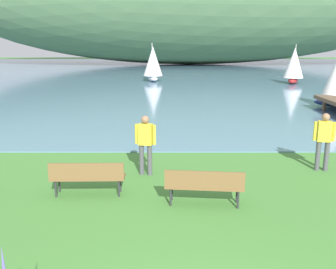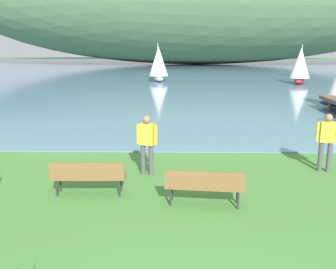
{
  "view_description": "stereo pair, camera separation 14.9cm",
  "coord_description": "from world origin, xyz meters",
  "px_view_note": "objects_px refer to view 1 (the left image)",
  "views": [
    {
      "loc": [
        -0.51,
        -3.3,
        3.64
      ],
      "look_at": [
        -0.56,
        7.68,
        1.0
      ],
      "focal_mm": 40.51,
      "sensor_mm": 36.0,
      "label": 1
    },
    {
      "loc": [
        -0.36,
        -3.3,
        3.64
      ],
      "look_at": [
        -0.56,
        7.68,
        1.0
      ],
      "focal_mm": 40.51,
      "sensor_mm": 36.0,
      "label": 2
    }
  ],
  "objects_px": {
    "person_on_the_grass": "(147,141)",
    "sailboat_toward_hillside": "(155,63)",
    "park_bench_further_along": "(206,184)",
    "person_at_shoreline": "(326,138)",
    "park_bench_near_camera": "(89,175)",
    "sailboat_mid_bay": "(296,65)"
  },
  "relations": [
    {
      "from": "person_on_the_grass",
      "to": "sailboat_mid_bay",
      "type": "xyz_separation_m",
      "value": [
        12.15,
        24.83,
        0.73
      ]
    },
    {
      "from": "park_bench_near_camera",
      "to": "park_bench_further_along",
      "type": "bearing_deg",
      "value": -11.89
    },
    {
      "from": "park_bench_near_camera",
      "to": "park_bench_further_along",
      "type": "xyz_separation_m",
      "value": [
        2.79,
        -0.59,
        0.0
      ]
    },
    {
      "from": "park_bench_further_along",
      "to": "person_at_shoreline",
      "type": "height_order",
      "value": "person_at_shoreline"
    },
    {
      "from": "park_bench_further_along",
      "to": "person_on_the_grass",
      "type": "bearing_deg",
      "value": 124.56
    },
    {
      "from": "sailboat_mid_bay",
      "to": "sailboat_toward_hillside",
      "type": "bearing_deg",
      "value": 170.49
    },
    {
      "from": "park_bench_near_camera",
      "to": "park_bench_further_along",
      "type": "height_order",
      "value": "same"
    },
    {
      "from": "person_at_shoreline",
      "to": "sailboat_toward_hillside",
      "type": "height_order",
      "value": "sailboat_toward_hillside"
    },
    {
      "from": "park_bench_near_camera",
      "to": "sailboat_toward_hillside",
      "type": "xyz_separation_m",
      "value": [
        0.5,
        28.54,
        1.24
      ]
    },
    {
      "from": "person_at_shoreline",
      "to": "sailboat_toward_hillside",
      "type": "xyz_separation_m",
      "value": [
        -5.97,
        26.63,
        0.79
      ]
    },
    {
      "from": "sailboat_mid_bay",
      "to": "park_bench_further_along",
      "type": "bearing_deg",
      "value": -111.64
    },
    {
      "from": "person_on_the_grass",
      "to": "sailboat_mid_bay",
      "type": "relative_size",
      "value": 0.48
    },
    {
      "from": "park_bench_further_along",
      "to": "sailboat_mid_bay",
      "type": "xyz_separation_m",
      "value": [
        10.69,
        26.95,
        1.18
      ]
    },
    {
      "from": "park_bench_near_camera",
      "to": "sailboat_toward_hillside",
      "type": "bearing_deg",
      "value": 88.99
    },
    {
      "from": "person_at_shoreline",
      "to": "sailboat_toward_hillside",
      "type": "distance_m",
      "value": 27.3
    },
    {
      "from": "person_on_the_grass",
      "to": "sailboat_toward_hillside",
      "type": "distance_m",
      "value": 27.02
    },
    {
      "from": "park_bench_further_along",
      "to": "sailboat_toward_hillside",
      "type": "distance_m",
      "value": 29.24
    },
    {
      "from": "sailboat_toward_hillside",
      "to": "park_bench_near_camera",
      "type": "bearing_deg",
      "value": -91.01
    },
    {
      "from": "person_at_shoreline",
      "to": "sailboat_mid_bay",
      "type": "relative_size",
      "value": 0.48
    },
    {
      "from": "park_bench_near_camera",
      "to": "person_at_shoreline",
      "type": "height_order",
      "value": "person_at_shoreline"
    },
    {
      "from": "park_bench_near_camera",
      "to": "person_on_the_grass",
      "type": "bearing_deg",
      "value": 49.11
    },
    {
      "from": "park_bench_near_camera",
      "to": "person_on_the_grass",
      "type": "relative_size",
      "value": 1.06
    }
  ]
}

